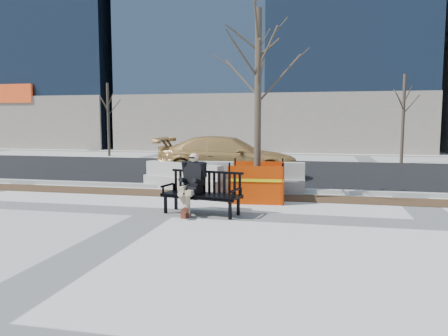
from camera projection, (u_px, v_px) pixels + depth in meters
The scene contains 12 objects.
ground at pixel (159, 212), 10.32m from camera, with size 120.00×120.00×0.00m, color beige.
mulch_strip at pixel (191, 194), 12.84m from camera, with size 40.00×1.20×0.02m, color #47301C.
asphalt_street at pixel (232, 171), 18.87m from camera, with size 60.00×10.40×0.01m, color black.
curb at pixel (199, 187), 13.76m from camera, with size 60.00×0.25×0.12m, color #9E9B93.
bench at pixel (202, 214), 10.11m from camera, with size 1.87×0.67×1.00m, color black, non-canonical shape.
seated_man at pixel (192, 213), 10.26m from camera, with size 0.60×0.99×1.39m, color black, non-canonical shape.
tree_fence at pixel (257, 200), 11.91m from camera, with size 2.17×2.17×5.43m, color #E53200, non-canonical shape.
sedan at pixel (228, 178), 16.56m from camera, with size 2.19×5.38×1.56m, color #B58645.
jersey_barrier_left at pixel (183, 190), 13.67m from camera, with size 2.94×0.59×0.84m, color #A7A59D, non-canonical shape.
jersey_barrier_right at pixel (250, 192), 13.17m from camera, with size 3.24×0.65×0.93m, color gray, non-canonical shape.
far_tree_left at pixel (109, 156), 26.69m from camera, with size 1.76×1.76×4.75m, color #42372A, non-canonical shape.
far_tree_right at pixel (401, 163), 22.20m from camera, with size 1.78×1.78×4.81m, color #493B2E, non-canonical shape.
Camera 1 is at (3.65, -9.59, 2.15)m, focal length 35.10 mm.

